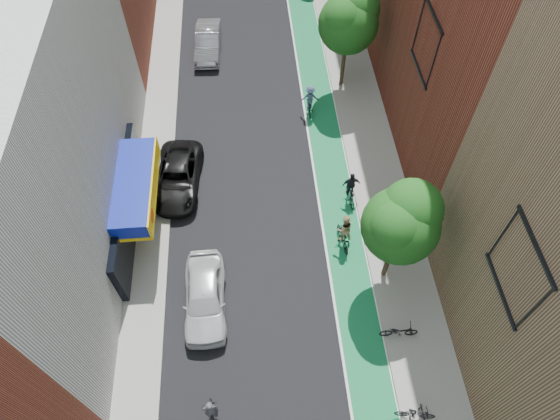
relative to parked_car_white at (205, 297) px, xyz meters
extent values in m
cube|color=#136E49|center=(7.05, 16.88, -0.80)|extent=(2.00, 68.00, 0.01)
cube|color=gray|center=(-2.95, 16.88, -0.73)|extent=(2.00, 68.00, 0.15)
cube|color=gray|center=(9.55, 16.88, -0.73)|extent=(3.00, 68.00, 0.15)
cube|color=silver|center=(-7.95, 4.88, 5.19)|extent=(8.00, 20.00, 12.00)
cylinder|color=#332619|center=(8.65, 0.88, 0.84)|extent=(0.24, 0.24, 3.30)
sphere|color=#1B4B14|center=(8.65, 0.88, 3.57)|extent=(3.36, 3.36, 3.36)
sphere|color=#1B4B14|center=(9.05, 1.18, 4.29)|extent=(2.64, 2.64, 2.64)
sphere|color=#1B4B14|center=(8.35, 0.58, 4.05)|extent=(2.40, 2.40, 2.40)
cylinder|color=#332619|center=(8.65, 14.88, 0.92)|extent=(0.24, 0.24, 3.47)
sphere|color=#1B4B14|center=(8.65, 14.88, 3.79)|extent=(3.53, 3.53, 3.53)
sphere|color=#1B4B14|center=(9.05, 15.18, 4.55)|extent=(2.77, 2.77, 2.77)
sphere|color=#1B4B14|center=(8.35, 14.58, 4.30)|extent=(2.52, 2.52, 2.52)
imported|color=silver|center=(0.00, 0.00, 0.00)|extent=(1.97, 4.77, 1.62)
imported|color=black|center=(-1.55, 7.37, -0.10)|extent=(2.81, 5.30, 1.42)
imported|color=gray|center=(0.05, 19.18, -0.05)|extent=(1.82, 4.69, 1.52)
imported|color=black|center=(0.32, -5.21, -0.38)|extent=(0.81, 1.68, 0.85)
imported|color=#46454C|center=(0.32, -5.11, 0.36)|extent=(0.65, 0.48, 1.64)
imported|color=black|center=(6.91, 2.86, -0.27)|extent=(0.76, 1.85, 1.08)
imported|color=tan|center=(6.91, 2.96, 0.45)|extent=(0.97, 0.81, 1.82)
imported|color=black|center=(7.75, 5.66, -0.34)|extent=(0.67, 1.81, 0.94)
imported|color=black|center=(7.75, 5.76, 0.35)|extent=(0.96, 0.42, 1.62)
imported|color=black|center=(6.33, 12.53, -0.36)|extent=(0.52, 1.52, 0.90)
imported|color=#3C4F6C|center=(6.33, 12.63, 0.37)|extent=(1.10, 0.68, 1.65)
imported|color=black|center=(8.53, -5.80, -0.15)|extent=(1.73, 0.76, 1.01)
imported|color=black|center=(8.65, -2.27, -0.20)|extent=(1.75, 0.67, 0.91)
camera|label=1|loc=(2.67, -10.34, 21.06)|focal=32.00mm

